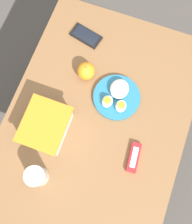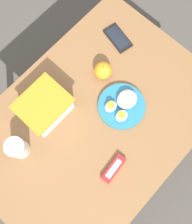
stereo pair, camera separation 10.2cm
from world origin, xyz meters
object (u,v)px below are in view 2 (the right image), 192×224
object	(u,v)px
orange_fruit	(103,70)
cell_phone	(118,38)
food_container	(45,107)
candy_bar	(113,169)
drinking_glass	(17,148)
rice_plate	(122,105)

from	to	relation	value
orange_fruit	cell_phone	world-z (taller)	orange_fruit
food_container	orange_fruit	distance (m)	0.28
candy_bar	drinking_glass	size ratio (longest dim) A/B	1.21
orange_fruit	cell_phone	size ratio (longest dim) A/B	0.51
food_container	cell_phone	bearing A→B (deg)	0.55
orange_fruit	rice_plate	bearing A→B (deg)	-109.14
rice_plate	drinking_glass	bearing A→B (deg)	156.42
food_container	rice_plate	distance (m)	0.30
rice_plate	cell_phone	bearing A→B (deg)	44.45
food_container	drinking_glass	bearing A→B (deg)	-168.14
candy_bar	drinking_glass	distance (m)	0.37
food_container	drinking_glass	world-z (taller)	food_container
food_container	candy_bar	world-z (taller)	food_container
drinking_glass	cell_phone	bearing A→B (deg)	3.89
food_container	cell_phone	size ratio (longest dim) A/B	1.31
rice_plate	cell_phone	xyz separation A→B (m)	(0.22, 0.21, -0.01)
drinking_glass	food_container	bearing A→B (deg)	11.86
rice_plate	drinking_glass	size ratio (longest dim) A/B	1.99
food_container	drinking_glass	distance (m)	0.18
rice_plate	candy_bar	size ratio (longest dim) A/B	1.64
rice_plate	cell_phone	world-z (taller)	rice_plate
drinking_glass	candy_bar	bearing A→B (deg)	-58.95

